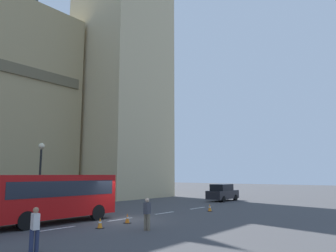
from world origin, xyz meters
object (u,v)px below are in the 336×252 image
(street_lamp, at_px, (40,173))
(traffic_cone_west, at_px, (100,223))
(pedestrian_by_kerb, at_px, (147,213))
(pedestrian_near_cones, at_px, (35,228))
(traffic_cone_east, at_px, (210,208))
(traffic_cone_middle, at_px, (127,218))
(sedan_lead, at_px, (223,193))

(street_lamp, bearing_deg, traffic_cone_west, -97.05)
(pedestrian_by_kerb, bearing_deg, pedestrian_near_cones, 179.50)
(traffic_cone_west, relative_size, pedestrian_near_cones, 0.34)
(traffic_cone_east, xyz_separation_m, pedestrian_by_kerb, (-9.79, -2.11, 0.63))
(traffic_cone_middle, distance_m, pedestrian_by_kerb, 2.99)
(street_lamp, bearing_deg, sedan_lead, -12.78)
(traffic_cone_east, distance_m, street_lamp, 13.39)
(traffic_cone_middle, distance_m, traffic_cone_east, 8.64)
(traffic_cone_east, bearing_deg, street_lamp, 138.83)
(traffic_cone_west, bearing_deg, traffic_cone_middle, 4.50)
(pedestrian_near_cones, bearing_deg, street_lamp, 59.75)
(traffic_cone_east, relative_size, pedestrian_by_kerb, 0.34)
(traffic_cone_east, height_order, street_lamp, street_lamp)
(sedan_lead, relative_size, traffic_cone_middle, 7.59)
(traffic_cone_west, relative_size, traffic_cone_middle, 1.00)
(sedan_lead, height_order, street_lamp, street_lamp)
(sedan_lead, bearing_deg, pedestrian_near_cones, -166.36)
(traffic_cone_west, bearing_deg, pedestrian_near_cones, -154.85)
(traffic_cone_east, bearing_deg, pedestrian_near_cones, -172.72)
(traffic_cone_east, distance_m, pedestrian_near_cones, 16.23)
(pedestrian_near_cones, bearing_deg, traffic_cone_middle, 19.37)
(traffic_cone_middle, bearing_deg, street_lamp, 98.73)
(traffic_cone_middle, height_order, traffic_cone_east, same)
(traffic_cone_middle, distance_m, pedestrian_near_cones, 7.93)
(traffic_cone_middle, bearing_deg, pedestrian_by_kerb, -113.60)
(traffic_cone_east, distance_m, pedestrian_by_kerb, 10.04)
(traffic_cone_middle, height_order, pedestrian_near_cones, pedestrian_near_cones)
(pedestrian_near_cones, distance_m, pedestrian_by_kerb, 6.29)
(traffic_cone_middle, relative_size, street_lamp, 0.11)
(sedan_lead, distance_m, traffic_cone_west, 20.89)
(traffic_cone_east, height_order, pedestrian_by_kerb, pedestrian_by_kerb)
(traffic_cone_middle, distance_m, street_lamp, 8.61)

